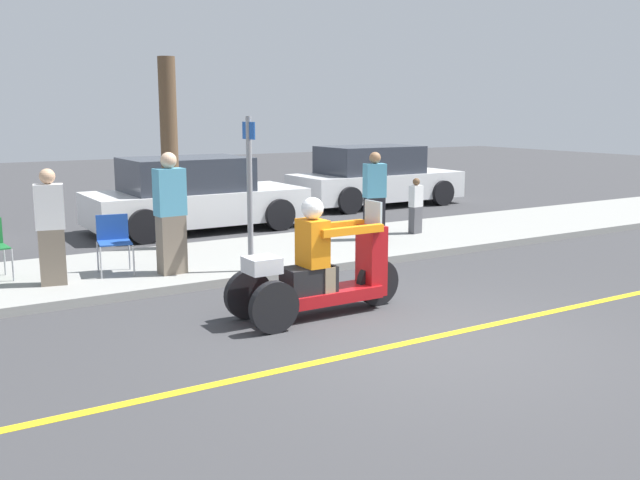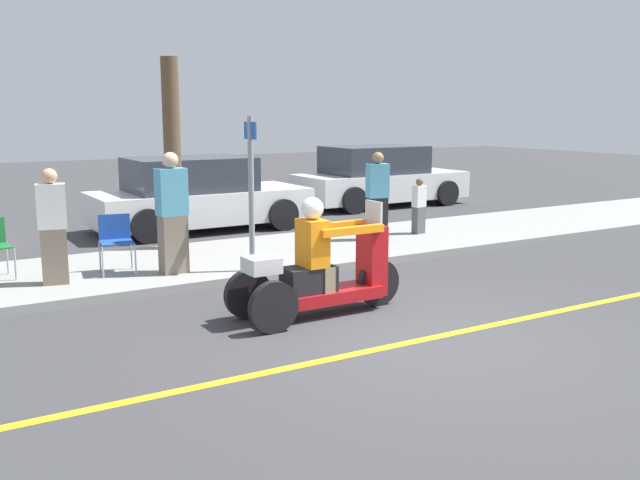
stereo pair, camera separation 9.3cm
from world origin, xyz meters
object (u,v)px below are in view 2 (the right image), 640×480
Objects in this scene: spectator_by_tree at (377,198)px; tree_trunk at (173,154)px; spectator_end_of_line at (419,207)px; parked_car_lot_far at (379,178)px; spectator_mid_group at (172,215)px; folding_chair_set_back at (116,237)px; street_sign at (251,188)px; spectator_near_curb at (53,229)px; motorcycle_trike at (320,273)px; parked_car_lot_center at (197,196)px.

tree_trunk is (-3.35, 1.11, 0.81)m from spectator_by_tree.
spectator_end_of_line is 0.24× the size of parked_car_lot_far.
spectator_mid_group is 0.55× the size of tree_trunk.
spectator_mid_group reaches higher than folding_chair_set_back.
street_sign is at bearing -159.50° from spectator_by_tree.
street_sign is (1.69, -0.92, 0.69)m from folding_chair_set_back.
spectator_end_of_line is 4.28m from street_sign.
folding_chair_set_back is at bearing -135.74° from tree_trunk.
spectator_by_tree is at bearing 2.42° from folding_chair_set_back.
spectator_near_curb is 1.88× the size of folding_chair_set_back.
motorcycle_trike is 2.13× the size of spectator_end_of_line.
motorcycle_trike is at bearing -62.48° from folding_chair_set_back.
parked_car_lot_center reaches higher than motorcycle_trike.
spectator_by_tree is at bearing -57.64° from parked_car_lot_center.
spectator_by_tree is 3.92m from parked_car_lot_center.
spectator_mid_group reaches higher than spectator_end_of_line.
spectator_end_of_line is 0.33× the size of tree_trunk.
spectator_near_curb is at bearing -174.97° from spectator_end_of_line.
folding_chair_set_back is at bearing -149.71° from parked_car_lot_far.
parked_car_lot_far reaches higher than folding_chair_set_back.
parked_car_lot_center is (1.92, 3.98, -0.25)m from spectator_mid_group.
motorcycle_trike is 0.50× the size of parked_car_lot_far.
motorcycle_trike is at bearing -141.38° from spectator_end_of_line.
parked_car_lot_center is 1.37× the size of tree_trunk.
folding_chair_set_back is 9.17m from parked_car_lot_far.
parked_car_lot_far is 1.40× the size of tree_trunk.
parked_car_lot_far is 2.00× the size of street_sign.
spectator_near_curb is (-1.57, 0.20, -0.08)m from spectator_mid_group.
motorcycle_trike is 9.94m from parked_car_lot_far.
parked_car_lot_far is at bearing 26.75° from tree_trunk.
parked_car_lot_center reaches higher than spectator_end_of_line.
parked_car_lot_far is at bearing 35.15° from spectator_mid_group.
spectator_near_curb is 5.14m from parked_car_lot_center.
spectator_end_of_line is at bearing -45.58° from parked_car_lot_center.
motorcycle_trike is at bearing -129.73° from parked_car_lot_far.
motorcycle_trike is 5.33m from spectator_end_of_line.
spectator_near_curb is 10.08m from parked_car_lot_far.
spectator_end_of_line is at bearing -12.89° from tree_trunk.
parked_car_lot_far is at bearing 30.29° from folding_chair_set_back.
spectator_end_of_line is 4.84m from parked_car_lot_far.
tree_trunk reaches higher than motorcycle_trike.
spectator_near_curb is at bearing 131.92° from motorcycle_trike.
tree_trunk is at bearing 161.60° from spectator_by_tree.
spectator_end_of_line is at bearing 6.09° from spectator_by_tree.
street_sign reaches higher than spectator_by_tree.
spectator_near_curb is 2.70m from street_sign.
spectator_mid_group is 4.42m from parked_car_lot_center.
spectator_near_curb is (-2.46, 2.74, 0.35)m from motorcycle_trike.
spectator_near_curb reaches higher than parked_car_lot_far.
spectator_mid_group is at bearing -34.98° from folding_chair_set_back.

